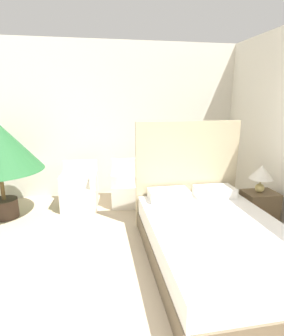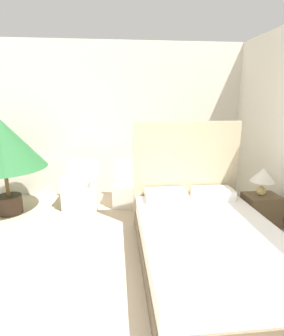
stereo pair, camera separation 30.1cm
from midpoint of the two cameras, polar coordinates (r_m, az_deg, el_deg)
name	(u,v)px [view 1 (the left image)]	position (r m, az deg, el deg)	size (l,w,h in m)	color
wall_back	(108,121)	(5.18, -9.07, 10.04)	(10.00, 0.06, 2.90)	silver
bed	(214,237)	(3.25, 12.71, -14.44)	(1.55, 2.21, 1.56)	brown
armchair_near_window_left	(80,192)	(4.82, -15.11, -5.09)	(0.64, 0.65, 0.79)	silver
armchair_near_window_right	(129,189)	(4.81, -4.67, -4.64)	(0.67, 0.67, 0.79)	silver
nightstand	(259,208)	(4.34, 22.25, -8.10)	(0.48, 0.37, 0.52)	brown
table_lamp	(261,174)	(4.16, 22.68, -1.16)	(0.34, 0.34, 0.41)	tan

